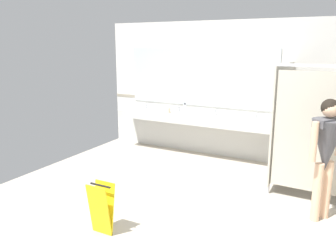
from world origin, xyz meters
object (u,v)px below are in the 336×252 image
paper_cup (169,111)px  wet_floor_sign (101,208)px  soap_dispenser (185,108)px  person_standing (327,146)px

paper_cup → wet_floor_sign: paper_cup is taller
soap_dispenser → wet_floor_sign: 3.55m
paper_cup → person_standing: bearing=-27.8°
person_standing → paper_cup: person_standing is taller
person_standing → soap_dispenser: (-2.81, 1.85, -0.07)m
paper_cup → wet_floor_sign: bearing=-75.7°
person_standing → paper_cup: size_ratio=14.44×
person_standing → paper_cup: (-3.06, 1.61, -0.10)m
person_standing → paper_cup: 3.45m
soap_dispenser → paper_cup: size_ratio=1.83×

